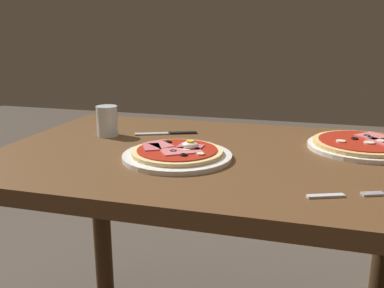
{
  "coord_description": "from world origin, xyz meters",
  "views": [
    {
      "loc": [
        0.25,
        -1.07,
        1.06
      ],
      "look_at": [
        -0.04,
        -0.04,
        0.77
      ],
      "focal_mm": 39.91,
      "sensor_mm": 36.0,
      "label": 1
    }
  ],
  "objects_px": {
    "pizza_foreground": "(177,154)",
    "pizza_across_left": "(362,145)",
    "knife": "(170,133)",
    "fork": "(339,195)",
    "dining_table": "(211,195)",
    "water_glass_near": "(107,123)"
  },
  "relations": [
    {
      "from": "knife",
      "to": "pizza_across_left",
      "type": "bearing_deg",
      "value": -2.17
    },
    {
      "from": "dining_table",
      "to": "knife",
      "type": "height_order",
      "value": "knife"
    },
    {
      "from": "pizza_across_left",
      "to": "fork",
      "type": "relative_size",
      "value": 1.93
    },
    {
      "from": "knife",
      "to": "dining_table",
      "type": "bearing_deg",
      "value": -43.98
    },
    {
      "from": "pizza_foreground",
      "to": "pizza_across_left",
      "type": "height_order",
      "value": "pizza_foreground"
    },
    {
      "from": "water_glass_near",
      "to": "fork",
      "type": "relative_size",
      "value": 0.61
    },
    {
      "from": "pizza_foreground",
      "to": "knife",
      "type": "xyz_separation_m",
      "value": [
        -0.1,
        0.24,
        -0.01
      ]
    },
    {
      "from": "dining_table",
      "to": "water_glass_near",
      "type": "relative_size",
      "value": 12.41
    },
    {
      "from": "water_glass_near",
      "to": "knife",
      "type": "xyz_separation_m",
      "value": [
        0.18,
        0.07,
        -0.04
      ]
    },
    {
      "from": "dining_table",
      "to": "pizza_foreground",
      "type": "height_order",
      "value": "pizza_foreground"
    },
    {
      "from": "fork",
      "to": "knife",
      "type": "xyz_separation_m",
      "value": [
        -0.49,
        0.4,
        0.0
      ]
    },
    {
      "from": "pizza_foreground",
      "to": "pizza_across_left",
      "type": "xyz_separation_m",
      "value": [
        0.46,
        0.22,
        -0.0
      ]
    },
    {
      "from": "water_glass_near",
      "to": "fork",
      "type": "xyz_separation_m",
      "value": [
        0.67,
        -0.33,
        -0.04
      ]
    },
    {
      "from": "fork",
      "to": "knife",
      "type": "height_order",
      "value": "knife"
    },
    {
      "from": "dining_table",
      "to": "pizza_foreground",
      "type": "bearing_deg",
      "value": -131.24
    },
    {
      "from": "dining_table",
      "to": "pizza_across_left",
      "type": "height_order",
      "value": "pizza_across_left"
    },
    {
      "from": "dining_table",
      "to": "pizza_across_left",
      "type": "distance_m",
      "value": 0.44
    },
    {
      "from": "water_glass_near",
      "to": "knife",
      "type": "height_order",
      "value": "water_glass_near"
    },
    {
      "from": "water_glass_near",
      "to": "dining_table",
      "type": "bearing_deg",
      "value": -14.56
    },
    {
      "from": "pizza_across_left",
      "to": "knife",
      "type": "distance_m",
      "value": 0.56
    },
    {
      "from": "pizza_foreground",
      "to": "water_glass_near",
      "type": "bearing_deg",
      "value": 148.66
    },
    {
      "from": "fork",
      "to": "dining_table",
      "type": "bearing_deg",
      "value": 143.14
    }
  ]
}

